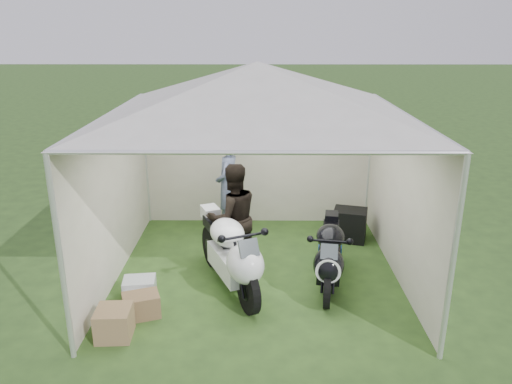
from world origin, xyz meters
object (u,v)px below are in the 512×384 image
equipment_box (350,225)px  crate_3 (141,305)px  canopy_tent (257,94)px  person_dark_jacket (233,218)px  paddock_stand (330,253)px  motorcycle_white (231,253)px  motorcycle_black (329,254)px  crate_1 (114,323)px  person_blue_jacket (228,186)px  crate_0 (140,288)px  crate_2 (136,301)px

equipment_box → crate_3: equipment_box is taller
canopy_tent → crate_3: (-1.43, -1.22, -2.43)m
canopy_tent → person_dark_jacket: bearing=169.1°
paddock_stand → motorcycle_white: bearing=-148.2°
motorcycle_black → crate_3: bearing=-153.5°
canopy_tent → crate_1: 3.34m
person_blue_jacket → crate_0: 2.53m
person_dark_jacket → crate_2: person_dark_jacket is taller
canopy_tent → crate_2: canopy_tent is taller
person_dark_jacket → crate_2: size_ratio=5.84×
crate_2 → crate_3: crate_3 is taller
crate_1 → crate_0: bearing=83.7°
motorcycle_white → person_dark_jacket: (-0.01, 0.64, 0.25)m
canopy_tent → person_blue_jacket: size_ratio=3.32×
crate_0 → crate_2: 0.26m
crate_1 → motorcycle_white: bearing=39.6°
canopy_tent → crate_0: size_ratio=13.62×
motorcycle_white → crate_0: bearing=167.0°
crate_2 → crate_0: bearing=91.8°
paddock_stand → crate_3: bearing=-148.7°
person_dark_jacket → crate_2: (-1.19, -1.12, -0.71)m
motorcycle_black → person_blue_jacket: (-1.49, 1.87, 0.36)m
crate_2 → person_blue_jacket: bearing=67.0°
person_blue_jacket → equipment_box: (2.05, -0.28, -0.58)m
motorcycle_black → paddock_stand: (0.13, 0.80, -0.35)m
person_blue_jacket → crate_1: (-1.14, -3.05, -0.67)m
motorcycle_white → equipment_box: motorcycle_white is taller
motorcycle_white → crate_2: 1.37m
person_dark_jacket → crate_0: bearing=13.7°
motorcycle_white → person_blue_jacket: 2.00m
canopy_tent → person_dark_jacket: (-0.35, 0.07, -1.77)m
paddock_stand → motorcycle_black: bearing=-99.2°
person_blue_jacket → equipment_box: bearing=91.7°
equipment_box → crate_3: bearing=-141.8°
canopy_tent → person_dark_jacket: size_ratio=3.51×
person_blue_jacket → crate_1: person_blue_jacket is taller
crate_3 → equipment_box: bearing=38.2°
equipment_box → crate_3: (-2.98, -2.34, -0.12)m
crate_0 → crate_1: (-0.10, -0.86, 0.04)m
equipment_box → crate_1: bearing=-139.0°
person_blue_jacket → crate_2: size_ratio=6.16×
crate_1 → paddock_stand: bearing=35.6°
person_blue_jacket → crate_2: bearing=-13.5°
crate_0 → equipment_box: bearing=31.7°
crate_1 → equipment_box: bearing=41.0°
paddock_stand → person_blue_jacket: bearing=146.4°
crate_3 → motorcycle_black: bearing=17.3°
person_dark_jacket → crate_1: (-1.30, -1.72, -0.63)m
equipment_box → crate_0: size_ratio=1.29×
canopy_tent → motorcycle_white: size_ratio=2.96×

